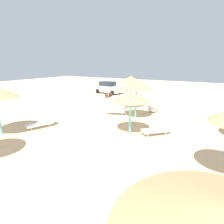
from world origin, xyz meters
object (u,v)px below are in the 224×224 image
at_px(parasol_1, 131,97).
at_px(parasol_3, 136,85).
at_px(lounger_1, 157,129).
at_px(parasol_4, 131,80).
at_px(bench_0, 108,94).
at_px(parked_car, 108,88).
at_px(lounger_0, 41,123).
at_px(lounger_3, 117,111).
at_px(lounger_4, 153,108).

bearing_deg(parasol_1, parasol_3, 107.17).
xyz_separation_m(parasol_3, lounger_1, (2.52, -2.43, -2.33)).
height_order(parasol_4, bench_0, parasol_4).
relative_size(parasol_1, bench_0, 1.70).
height_order(parasol_1, parked_car, parasol_1).
xyz_separation_m(parasol_3, lounger_0, (-4.74, -5.23, -2.34)).
distance_m(parasol_4, parked_car, 9.56).
distance_m(lounger_0, lounger_1, 7.78).
height_order(parasol_1, lounger_3, parasol_1).
xyz_separation_m(parasol_1, lounger_3, (-2.81, 3.48, -2.00)).
relative_size(parasol_3, lounger_0, 1.50).
distance_m(parasol_1, lounger_1, 2.63).
distance_m(lounger_0, bench_0, 12.26).
distance_m(parasol_4, lounger_4, 3.39).
relative_size(parasol_3, lounger_3, 1.50).
height_order(parasol_1, lounger_0, parasol_1).
distance_m(lounger_1, lounger_4, 5.47).
bearing_deg(lounger_0, parked_car, 103.79).
bearing_deg(parasol_4, bench_0, 140.77).
height_order(parasol_3, bench_0, parasol_3).
xyz_separation_m(parasol_3, bench_0, (-6.74, 6.86, -2.31)).
relative_size(lounger_1, lounger_3, 0.89).
xyz_separation_m(lounger_1, lounger_3, (-4.33, 2.70, -0.01)).
xyz_separation_m(parasol_1, lounger_1, (1.53, 0.78, -2.00)).
bearing_deg(bench_0, parasol_4, -39.23).
xyz_separation_m(parasol_4, lounger_0, (-3.00, -8.01, -2.47)).
bearing_deg(lounger_0, bench_0, 99.40).
bearing_deg(parked_car, lounger_3, -54.50).
xyz_separation_m(lounger_0, bench_0, (-2.00, 12.10, 0.03)).
xyz_separation_m(parasol_4, bench_0, (-5.00, 4.08, -2.44)).
relative_size(parasol_3, parked_car, 0.72).
distance_m(lounger_3, lounger_4, 3.39).
height_order(lounger_0, parked_car, parked_car).
bearing_deg(lounger_3, lounger_4, 45.23).
xyz_separation_m(parasol_3, lounger_3, (-1.82, 0.27, -2.34)).
bearing_deg(lounger_1, parasol_4, 129.28).
height_order(lounger_4, bench_0, lounger_4).
bearing_deg(lounger_0, parasol_3, 47.82).
bearing_deg(parasol_1, lounger_4, 94.07).
relative_size(lounger_3, lounger_4, 1.03).
xyz_separation_m(parasol_3, parked_car, (-8.34, 9.42, -1.83)).
bearing_deg(parasol_1, bench_0, 127.52).
bearing_deg(bench_0, parked_car, 121.95).
bearing_deg(lounger_3, parked_car, 125.50).
bearing_deg(lounger_4, parasol_1, -85.93).
bearing_deg(parked_car, parasol_3, -48.48).
relative_size(parasol_1, lounger_4, 1.33).
bearing_deg(parasol_3, parked_car, 131.52).
height_order(parasol_4, lounger_0, parasol_4).
xyz_separation_m(lounger_1, bench_0, (-9.26, 9.29, 0.02)).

